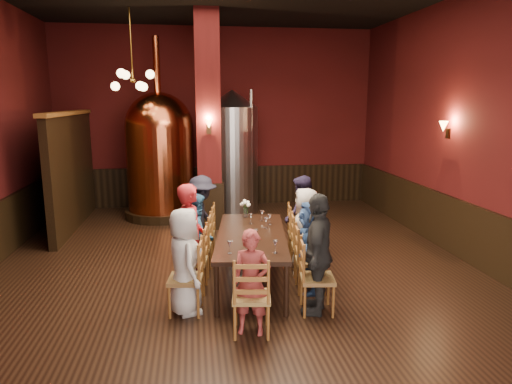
{
  "coord_description": "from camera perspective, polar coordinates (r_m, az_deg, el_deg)",
  "views": [
    {
      "loc": [
        -0.63,
        -6.84,
        2.71
      ],
      "look_at": [
        0.35,
        0.2,
        1.27
      ],
      "focal_mm": 32.0,
      "sensor_mm": 36.0,
      "label": 1
    }
  ],
  "objects": [
    {
      "name": "person_7",
      "position": [
        7.82,
        5.67,
        -3.28
      ],
      "size": [
        0.45,
        0.75,
        1.46
      ],
      "primitive_type": "imported",
      "rotation": [
        0.0,
        0.0,
        4.56
      ],
      "color": "#211B36",
      "rests_on": "ground"
    },
    {
      "name": "chair_5",
      "position": [
        6.64,
        6.86,
        -8.44
      ],
      "size": [
        0.52,
        0.52,
        0.92
      ],
      "primitive_type": null,
      "rotation": [
        0.0,
        0.0,
        1.44
      ],
      "color": "brown",
      "rests_on": "ground"
    },
    {
      "name": "chair_3",
      "position": [
        7.9,
        -6.78,
        -5.19
      ],
      "size": [
        0.52,
        0.52,
        0.92
      ],
      "primitive_type": null,
      "rotation": [
        0.0,
        0.0,
        -1.7
      ],
      "color": "brown",
      "rests_on": "ground"
    },
    {
      "name": "chair_0",
      "position": [
        6.02,
        -8.83,
        -10.62
      ],
      "size": [
        0.52,
        0.52,
        0.92
      ],
      "primitive_type": null,
      "rotation": [
        0.0,
        0.0,
        -1.7
      ],
      "color": "brown",
      "rests_on": "ground"
    },
    {
      "name": "person_0",
      "position": [
        5.94,
        -8.9,
        -8.55
      ],
      "size": [
        0.59,
        0.76,
        1.38
      ],
      "primitive_type": "imported",
      "rotation": [
        0.0,
        0.0,
        1.82
      ],
      "color": "beige",
      "rests_on": "ground"
    },
    {
      "name": "person_3",
      "position": [
        7.82,
        -6.83,
        -3.27
      ],
      "size": [
        0.81,
        1.07,
        1.47
      ],
      "primitive_type": "imported",
      "rotation": [
        0.0,
        0.0,
        1.25
      ],
      "color": "black",
      "rests_on": "ground"
    },
    {
      "name": "column",
      "position": [
        9.66,
        -6.0,
        8.65
      ],
      "size": [
        0.58,
        0.58,
        4.5
      ],
      "primitive_type": "cube",
      "color": "#4C1010",
      "rests_on": "ground"
    },
    {
      "name": "wine_glass_7",
      "position": [
        7.52,
        0.75,
        -2.99
      ],
      "size": [
        0.07,
        0.07,
        0.17
      ],
      "primitive_type": null,
      "color": "white",
      "rests_on": "dining_table"
    },
    {
      "name": "dining_table",
      "position": [
        6.83,
        -0.58,
        -5.78
      ],
      "size": [
        1.3,
        2.51,
        0.75
      ],
      "rotation": [
        0.0,
        0.0,
        -0.13
      ],
      "color": "black",
      "rests_on": "ground"
    },
    {
      "name": "person_2",
      "position": [
        7.2,
        -7.38,
        -5.26
      ],
      "size": [
        0.35,
        0.65,
        1.3
      ],
      "primitive_type": "imported",
      "rotation": [
        0.0,
        0.0,
        1.63
      ],
      "color": "navy",
      "rests_on": "ground"
    },
    {
      "name": "room",
      "position": [
        6.88,
        -2.65,
        7.6
      ],
      "size": [
        10.0,
        10.02,
        4.5
      ],
      "color": "black",
      "rests_on": "ground"
    },
    {
      "name": "person_4",
      "position": [
        5.91,
        7.76,
        -7.65
      ],
      "size": [
        0.71,
        1.0,
        1.57
      ],
      "primitive_type": "imported",
      "rotation": [
        0.0,
        0.0,
        4.31
      ],
      "color": "black",
      "rests_on": "ground"
    },
    {
      "name": "person_8",
      "position": [
        5.39,
        -0.58,
        -11.26
      ],
      "size": [
        0.52,
        0.41,
        1.26
      ],
      "primitive_type": "imported",
      "rotation": [
        0.0,
        0.0,
        6.02
      ],
      "color": "maroon",
      "rests_on": "ground"
    },
    {
      "name": "wainscot_back",
      "position": [
        12.02,
        -4.76,
        0.8
      ],
      "size": [
        7.9,
        0.08,
        1.0
      ],
      "primitive_type": "cube",
      "color": "black",
      "rests_on": "ground"
    },
    {
      "name": "sconce_wall",
      "position": [
        8.9,
        22.92,
        7.26
      ],
      "size": [
        0.2,
        0.2,
        0.36
      ],
      "primitive_type": null,
      "rotation": [
        0.0,
        0.0,
        1.57
      ],
      "color": "black",
      "rests_on": "room"
    },
    {
      "name": "wine_glass_3",
      "position": [
        5.97,
        2.44,
        -6.85
      ],
      "size": [
        0.07,
        0.07,
        0.17
      ],
      "primitive_type": null,
      "color": "white",
      "rests_on": "dining_table"
    },
    {
      "name": "chair_7",
      "position": [
        7.9,
        5.63,
        -5.17
      ],
      "size": [
        0.52,
        0.52,
        0.92
      ],
      "primitive_type": null,
      "rotation": [
        0.0,
        0.0,
        1.44
      ],
      "color": "brown",
      "rests_on": "ground"
    },
    {
      "name": "pendant_cluster",
      "position": [
        9.82,
        -15.15,
        13.33
      ],
      "size": [
        0.9,
        0.9,
        1.7
      ],
      "primitive_type": null,
      "color": "#A57226",
      "rests_on": "room"
    },
    {
      "name": "rose_vase",
      "position": [
        7.73,
        -1.31,
        -1.73
      ],
      "size": [
        0.18,
        0.18,
        0.31
      ],
      "color": "white",
      "rests_on": "dining_table"
    },
    {
      "name": "wainscot_right",
      "position": [
        8.53,
        25.11,
        -4.68
      ],
      "size": [
        0.08,
        9.9,
        1.0
      ],
      "primitive_type": "cube",
      "color": "black",
      "rests_on": "ground"
    },
    {
      "name": "wine_glass_4",
      "position": [
        6.07,
        -1.15,
        -6.53
      ],
      "size": [
        0.07,
        0.07,
        0.17
      ],
      "primitive_type": null,
      "color": "white",
      "rests_on": "dining_table"
    },
    {
      "name": "wine_glass_0",
      "position": [
        6.46,
        -0.06,
        -5.43
      ],
      "size": [
        0.07,
        0.07,
        0.17
      ],
      "primitive_type": null,
      "color": "white",
      "rests_on": "dining_table"
    },
    {
      "name": "person_5",
      "position": [
        6.57,
        6.9,
        -6.73
      ],
      "size": [
        0.62,
        1.29,
        1.34
      ],
      "primitive_type": "imported",
      "rotation": [
        0.0,
        0.0,
        4.52
      ],
      "color": "navy",
      "rests_on": "ground"
    },
    {
      "name": "sconce_column",
      "position": [
        9.36,
        -5.93,
        8.25
      ],
      "size": [
        0.2,
        0.2,
        0.36
      ],
      "primitive_type": null,
      "rotation": [
        0.0,
        0.0,
        3.14
      ],
      "color": "black",
      "rests_on": "column"
    },
    {
      "name": "wine_glass_6",
      "position": [
        7.34,
        -0.66,
        -3.36
      ],
      "size": [
        0.07,
        0.07,
        0.17
      ],
      "primitive_type": null,
      "color": "white",
      "rests_on": "dining_table"
    },
    {
      "name": "copper_kettle",
      "position": [
        10.81,
        -11.89,
        4.73
      ],
      "size": [
        1.73,
        1.73,
        4.09
      ],
      "rotation": [
        0.0,
        0.0,
        -0.09
      ],
      "color": "black",
      "rests_on": "ground"
    },
    {
      "name": "chair_6",
      "position": [
        7.26,
        6.19,
        -6.67
      ],
      "size": [
        0.52,
        0.52,
        0.92
      ],
      "primitive_type": null,
      "rotation": [
        0.0,
        0.0,
        1.44
      ],
      "color": "brown",
      "rests_on": "ground"
    },
    {
      "name": "wine_glass_1",
      "position": [
        5.95,
        -3.32,
        -6.92
      ],
      "size": [
        0.07,
        0.07,
        0.17
      ],
      "primitive_type": null,
      "color": "white",
      "rests_on": "dining_table"
    },
    {
      "name": "person_6",
      "position": [
        7.19,
        6.23,
        -4.93
      ],
      "size": [
        0.63,
        0.78,
        1.38
      ],
      "primitive_type": "imported",
      "rotation": [
        0.0,
        0.0,
        4.39
      ],
      "color": "#B2A89D",
      "rests_on": "ground"
    },
    {
      "name": "steel_vessel",
      "position": [
        11.12,
        -2.94,
        5.05
      ],
      "size": [
        1.53,
        1.53,
        2.95
      ],
      "rotation": [
        0.0,
        0.0,
        0.31
      ],
      "color": "#B2B2B7",
      "rests_on": "ground"
    },
    {
      "name": "partition",
      "position": [
        10.47,
        -22.03,
        2.31
      ],
      "size": [
        0.22,
        3.5,
        2.4
      ],
      "primitive_type": "cube",
      "color": "black",
      "rests_on": "ground"
    },
    {
      "name": "person_1",
      "position": [
        6.54,
        -8.09,
        -5.77
      ],
      "size": [
        0.42,
        0.6,
        1.57
      ],
      "primitive_type": "imported",
      "rotation": [
        0.0,
        0.0,
        1.65
      ],
      "color": "maroon",
      "rests_on": "ground"
    },
    {
      "name": "chair_2",
      "position": [
        7.26,
        -7.35,
        -6.7
      ],
      "size": [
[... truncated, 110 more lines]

